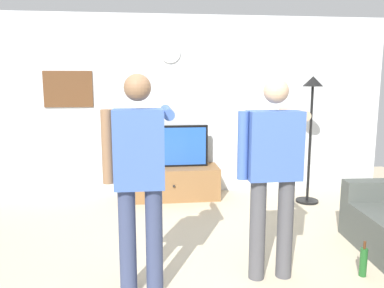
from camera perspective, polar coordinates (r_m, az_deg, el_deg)
back_wall at (r=6.00m, az=-1.51°, el=5.59°), size 6.40×0.10×2.70m
tv_stand at (r=5.83m, az=-2.86°, el=-5.66°), size 1.36×0.56×0.47m
television at (r=5.76m, az=-2.94°, el=-0.32°), size 1.06×0.07×0.62m
wall_clock at (r=5.93m, az=-3.22°, el=13.21°), size 0.31×0.03×0.31m
framed_picture at (r=6.01m, az=-17.65°, el=7.66°), size 0.70×0.04×0.52m
floor_lamp at (r=5.70m, az=17.07°, el=4.32°), size 0.32×0.32×1.80m
person_standing_nearer_lamp at (r=3.13m, az=-7.69°, el=-4.25°), size 0.57×0.78×1.80m
person_standing_nearer_couch at (r=3.43m, az=11.77°, el=-3.24°), size 0.64×0.78×1.77m
beverage_bottle at (r=3.98m, az=23.78°, el=-15.48°), size 0.07×0.07×0.33m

